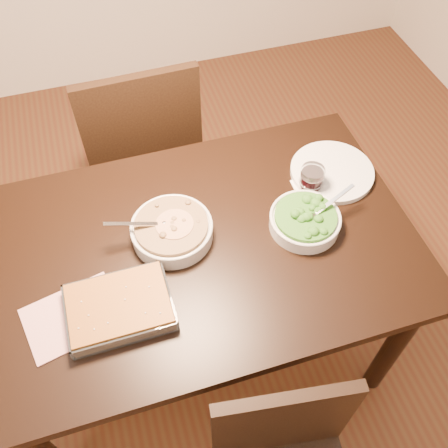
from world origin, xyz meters
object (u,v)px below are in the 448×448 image
table (199,261)px  dinner_plate (332,172)px  wine_tumbler (312,179)px  chair_far (142,144)px  broccoli_bowl (305,220)px  baking_dish (119,307)px  stew_bowl (172,230)px

table → dinner_plate: size_ratio=4.75×
wine_tumbler → chair_far: (-0.50, 0.60, -0.25)m
broccoli_bowl → wine_tumbler: 0.17m
baking_dish → chair_far: bearing=76.2°
broccoli_bowl → baking_dish: bearing=-168.2°
dinner_plate → chair_far: chair_far is taller
stew_bowl → dinner_plate: size_ratio=0.99×
stew_bowl → broccoli_bowl: size_ratio=1.13×
table → dinner_plate: (0.54, 0.16, 0.11)m
broccoli_bowl → dinner_plate: 0.27m
chair_far → dinner_plate: bearing=135.7°
baking_dish → chair_far: 0.93m
chair_far → table: bearing=93.4°
dinner_plate → stew_bowl: bearing=-170.5°
broccoli_bowl → baking_dish: 0.64m
stew_bowl → broccoli_bowl: 0.43m
stew_bowl → dinner_plate: (0.61, 0.10, -0.03)m
table → baking_dish: bearing=-149.4°
table → broccoli_bowl: bearing=-5.1°
stew_bowl → chair_far: (0.01, 0.66, -0.23)m
stew_bowl → chair_far: bearing=89.4°
table → dinner_plate: 0.57m
table → baking_dish: size_ratio=4.66×
dinner_plate → chair_far: 0.84m
stew_bowl → wine_tumbler: (0.50, 0.06, 0.02)m
stew_bowl → wine_tumbler: size_ratio=3.18×
baking_dish → wine_tumbler: bearing=21.2°
baking_dish → dinner_plate: baking_dish is taller
broccoli_bowl → wine_tumbler: bearing=60.4°
wine_tumbler → baking_dish: bearing=-158.7°
broccoli_bowl → dinner_plate: bearing=45.4°
broccoli_bowl → dinner_plate: broccoli_bowl is taller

